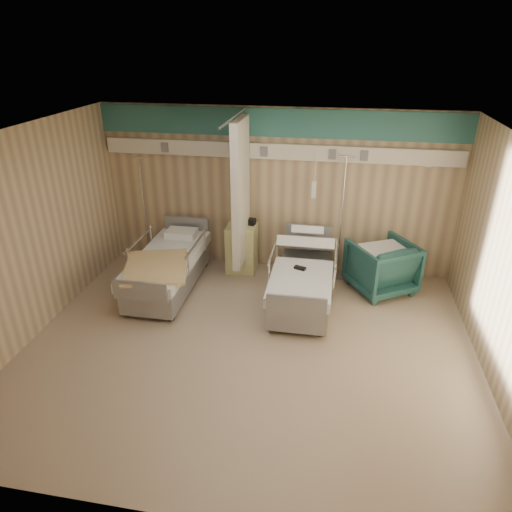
% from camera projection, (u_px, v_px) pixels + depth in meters
% --- Properties ---
extents(ground, '(6.00, 5.00, 0.00)m').
position_uv_depth(ground, '(249.00, 347.00, 6.19)').
color(ground, tan).
rests_on(ground, ground).
extents(room_walls, '(6.04, 5.04, 2.82)m').
position_uv_depth(room_walls, '(249.00, 211.00, 5.60)').
color(room_walls, tan).
rests_on(room_walls, ground).
extents(bed_right, '(1.00, 2.16, 0.63)m').
position_uv_depth(bed_right, '(302.00, 284.00, 7.11)').
color(bed_right, white).
rests_on(bed_right, ground).
extents(bed_left, '(1.00, 2.16, 0.63)m').
position_uv_depth(bed_left, '(168.00, 272.00, 7.46)').
color(bed_left, white).
rests_on(bed_left, ground).
extents(bedside_cabinet, '(0.50, 0.48, 0.85)m').
position_uv_depth(bedside_cabinet, '(242.00, 248.00, 8.04)').
color(bedside_cabinet, '#CDCC80').
rests_on(bedside_cabinet, ground).
extents(visitor_armchair, '(1.27, 1.28, 0.86)m').
position_uv_depth(visitor_armchair, '(381.00, 266.00, 7.40)').
color(visitor_armchair, '#1C4845').
rests_on(visitor_armchair, ground).
extents(waffle_blanket, '(0.85, 0.82, 0.07)m').
position_uv_depth(waffle_blanket, '(386.00, 240.00, 7.19)').
color(waffle_blanket, silver).
rests_on(waffle_blanket, visitor_armchair).
extents(iv_stand_right, '(0.38, 0.38, 2.12)m').
position_uv_depth(iv_stand_right, '(338.00, 253.00, 7.83)').
color(iv_stand_right, silver).
rests_on(iv_stand_right, ground).
extents(iv_stand_left, '(0.35, 0.35, 1.95)m').
position_uv_depth(iv_stand_left, '(148.00, 241.00, 8.39)').
color(iv_stand_left, silver).
rests_on(iv_stand_left, ground).
extents(call_remote, '(0.19, 0.13, 0.04)m').
position_uv_depth(call_remote, '(300.00, 268.00, 6.87)').
color(call_remote, black).
rests_on(call_remote, bed_right).
extents(tan_blanket, '(1.20, 1.36, 0.04)m').
position_uv_depth(tan_blanket, '(156.00, 267.00, 6.90)').
color(tan_blanket, tan).
rests_on(tan_blanket, bed_left).
extents(toiletry_bag, '(0.22, 0.16, 0.11)m').
position_uv_depth(toiletry_bag, '(249.00, 221.00, 7.88)').
color(toiletry_bag, black).
rests_on(toiletry_bag, bedside_cabinet).
extents(white_cup, '(0.09, 0.09, 0.12)m').
position_uv_depth(white_cup, '(238.00, 220.00, 7.95)').
color(white_cup, white).
rests_on(white_cup, bedside_cabinet).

